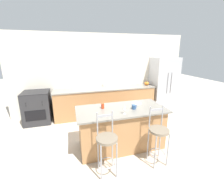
{
  "coord_description": "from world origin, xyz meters",
  "views": [
    {
      "loc": [
        -1.1,
        -4.32,
        2.15
      ],
      "look_at": [
        -0.03,
        -0.52,
        1.11
      ],
      "focal_mm": 24.0,
      "sensor_mm": 36.0,
      "label": 1
    }
  ],
  "objects_px": {
    "coffee_mug": "(134,107)",
    "dinner_plate": "(137,103)",
    "bar_stool_near": "(107,144)",
    "pumpkin_decoration": "(147,83)",
    "bar_stool_far": "(158,135)",
    "wine_glass": "(125,108)",
    "tumbler_cup": "(103,106)",
    "oven_range": "(37,107)",
    "refrigerator": "(163,84)"
  },
  "relations": [
    {
      "from": "coffee_mug",
      "to": "dinner_plate",
      "type": "bearing_deg",
      "value": 55.97
    },
    {
      "from": "bar_stool_near",
      "to": "pumpkin_decoration",
      "type": "height_order",
      "value": "bar_stool_near"
    },
    {
      "from": "bar_stool_far",
      "to": "pumpkin_decoration",
      "type": "xyz_separation_m",
      "value": [
        1.08,
        2.51,
        0.41
      ]
    },
    {
      "from": "dinner_plate",
      "to": "wine_glass",
      "type": "bearing_deg",
      "value": -135.27
    },
    {
      "from": "bar_stool_near",
      "to": "bar_stool_far",
      "type": "relative_size",
      "value": 1.0
    },
    {
      "from": "bar_stool_near",
      "to": "bar_stool_far",
      "type": "height_order",
      "value": "same"
    },
    {
      "from": "pumpkin_decoration",
      "to": "wine_glass",
      "type": "bearing_deg",
      "value": -127.77
    },
    {
      "from": "dinner_plate",
      "to": "tumbler_cup",
      "type": "xyz_separation_m",
      "value": [
        -0.85,
        -0.09,
        0.05
      ]
    },
    {
      "from": "oven_range",
      "to": "pumpkin_decoration",
      "type": "xyz_separation_m",
      "value": [
        3.63,
        0.0,
        0.52
      ]
    },
    {
      "from": "tumbler_cup",
      "to": "refrigerator",
      "type": "bearing_deg",
      "value": 32.3
    },
    {
      "from": "bar_stool_near",
      "to": "wine_glass",
      "type": "height_order",
      "value": "bar_stool_near"
    },
    {
      "from": "bar_stool_near",
      "to": "dinner_plate",
      "type": "relative_size",
      "value": 4.74
    },
    {
      "from": "pumpkin_decoration",
      "to": "bar_stool_near",
      "type": "bearing_deg",
      "value": -129.74
    },
    {
      "from": "wine_glass",
      "to": "coffee_mug",
      "type": "bearing_deg",
      "value": 32.8
    },
    {
      "from": "refrigerator",
      "to": "oven_range",
      "type": "relative_size",
      "value": 1.96
    },
    {
      "from": "bar_stool_far",
      "to": "dinner_plate",
      "type": "bearing_deg",
      "value": 92.31
    },
    {
      "from": "bar_stool_near",
      "to": "coffee_mug",
      "type": "xyz_separation_m",
      "value": [
        0.76,
        0.61,
        0.37
      ]
    },
    {
      "from": "refrigerator",
      "to": "coffee_mug",
      "type": "height_order",
      "value": "refrigerator"
    },
    {
      "from": "bar_stool_near",
      "to": "bar_stool_far",
      "type": "xyz_separation_m",
      "value": [
        1.0,
        -0.0,
        0.0
      ]
    },
    {
      "from": "coffee_mug",
      "to": "pumpkin_decoration",
      "type": "relative_size",
      "value": 0.77
    },
    {
      "from": "coffee_mug",
      "to": "oven_range",
      "type": "bearing_deg",
      "value": 140.6
    },
    {
      "from": "dinner_plate",
      "to": "tumbler_cup",
      "type": "height_order",
      "value": "tumbler_cup"
    },
    {
      "from": "bar_stool_near",
      "to": "tumbler_cup",
      "type": "height_order",
      "value": "bar_stool_near"
    },
    {
      "from": "wine_glass",
      "to": "refrigerator",
      "type": "bearing_deg",
      "value": 42.14
    },
    {
      "from": "refrigerator",
      "to": "bar_stool_near",
      "type": "height_order",
      "value": "refrigerator"
    },
    {
      "from": "refrigerator",
      "to": "dinner_plate",
      "type": "relative_size",
      "value": 7.97
    },
    {
      "from": "oven_range",
      "to": "tumbler_cup",
      "type": "distance_m",
      "value": 2.41
    },
    {
      "from": "dinner_plate",
      "to": "coffee_mug",
      "type": "height_order",
      "value": "coffee_mug"
    },
    {
      "from": "bar_stool_near",
      "to": "coffee_mug",
      "type": "distance_m",
      "value": 1.04
    },
    {
      "from": "coffee_mug",
      "to": "pumpkin_decoration",
      "type": "xyz_separation_m",
      "value": [
        1.33,
        1.9,
        0.04
      ]
    },
    {
      "from": "bar_stool_near",
      "to": "dinner_plate",
      "type": "xyz_separation_m",
      "value": [
        0.97,
        0.92,
        0.33
      ]
    },
    {
      "from": "tumbler_cup",
      "to": "pumpkin_decoration",
      "type": "relative_size",
      "value": 0.7
    },
    {
      "from": "bar_stool_far",
      "to": "dinner_plate",
      "type": "height_order",
      "value": "bar_stool_far"
    },
    {
      "from": "refrigerator",
      "to": "wine_glass",
      "type": "xyz_separation_m",
      "value": [
        -2.3,
        -2.08,
        0.09
      ]
    },
    {
      "from": "oven_range",
      "to": "bar_stool_far",
      "type": "distance_m",
      "value": 3.58
    },
    {
      "from": "dinner_plate",
      "to": "wine_glass",
      "type": "relative_size",
      "value": 1.27
    },
    {
      "from": "wine_glass",
      "to": "coffee_mug",
      "type": "relative_size",
      "value": 1.5
    },
    {
      "from": "refrigerator",
      "to": "oven_range",
      "type": "bearing_deg",
      "value": -179.95
    },
    {
      "from": "bar_stool_far",
      "to": "tumbler_cup",
      "type": "xyz_separation_m",
      "value": [
        -0.89,
        0.83,
        0.38
      ]
    },
    {
      "from": "refrigerator",
      "to": "pumpkin_decoration",
      "type": "height_order",
      "value": "refrigerator"
    },
    {
      "from": "refrigerator",
      "to": "tumbler_cup",
      "type": "height_order",
      "value": "refrigerator"
    },
    {
      "from": "bar_stool_far",
      "to": "pumpkin_decoration",
      "type": "height_order",
      "value": "bar_stool_far"
    },
    {
      "from": "oven_range",
      "to": "wine_glass",
      "type": "height_order",
      "value": "wine_glass"
    },
    {
      "from": "bar_stool_near",
      "to": "tumbler_cup",
      "type": "distance_m",
      "value": 0.92
    },
    {
      "from": "oven_range",
      "to": "dinner_plate",
      "type": "height_order",
      "value": "oven_range"
    },
    {
      "from": "bar_stool_far",
      "to": "tumbler_cup",
      "type": "distance_m",
      "value": 1.27
    },
    {
      "from": "dinner_plate",
      "to": "pumpkin_decoration",
      "type": "bearing_deg",
      "value": 54.89
    },
    {
      "from": "coffee_mug",
      "to": "tumbler_cup",
      "type": "xyz_separation_m",
      "value": [
        -0.65,
        0.22,
        0.01
      ]
    },
    {
      "from": "bar_stool_far",
      "to": "bar_stool_near",
      "type": "bearing_deg",
      "value": 179.86
    },
    {
      "from": "refrigerator",
      "to": "tumbler_cup",
      "type": "relative_size",
      "value": 16.67
    }
  ]
}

